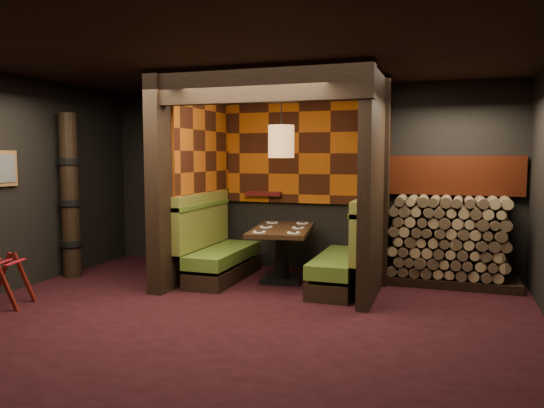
{
  "coord_description": "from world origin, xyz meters",
  "views": [
    {
      "loc": [
        2.21,
        -5.27,
        1.79
      ],
      "look_at": [
        0.0,
        1.3,
        1.15
      ],
      "focal_mm": 35.0,
      "sensor_mm": 36.0,
      "label": 1
    }
  ],
  "objects_px": {
    "dining_table": "(282,244)",
    "firewood_stack": "(454,241)",
    "booth_bench_left": "(217,252)",
    "luggage_rack": "(4,279)",
    "pendant_lamp": "(281,141)",
    "totem_column": "(70,197)",
    "booth_bench_right": "(346,260)"
  },
  "relations": [
    {
      "from": "dining_table",
      "to": "firewood_stack",
      "type": "height_order",
      "value": "firewood_stack"
    },
    {
      "from": "booth_bench_left",
      "to": "luggage_rack",
      "type": "distance_m",
      "value": 2.77
    },
    {
      "from": "pendant_lamp",
      "to": "luggage_rack",
      "type": "xyz_separation_m",
      "value": [
        -2.76,
        -2.19,
        -1.66
      ]
    },
    {
      "from": "booth_bench_left",
      "to": "firewood_stack",
      "type": "bearing_deg",
      "value": 12.17
    },
    {
      "from": "dining_table",
      "to": "luggage_rack",
      "type": "height_order",
      "value": "dining_table"
    },
    {
      "from": "luggage_rack",
      "to": "firewood_stack",
      "type": "xyz_separation_m",
      "value": [
        5.07,
        2.78,
        0.29
      ]
    },
    {
      "from": "pendant_lamp",
      "to": "firewood_stack",
      "type": "height_order",
      "value": "pendant_lamp"
    },
    {
      "from": "luggage_rack",
      "to": "totem_column",
      "type": "distance_m",
      "value": 1.78
    },
    {
      "from": "luggage_rack",
      "to": "totem_column",
      "type": "xyz_separation_m",
      "value": [
        -0.27,
        1.53,
        0.86
      ]
    },
    {
      "from": "totem_column",
      "to": "pendant_lamp",
      "type": "bearing_deg",
      "value": 12.22
    },
    {
      "from": "pendant_lamp",
      "to": "dining_table",
      "type": "bearing_deg",
      "value": 90.0
    },
    {
      "from": "pendant_lamp",
      "to": "totem_column",
      "type": "distance_m",
      "value": 3.2
    },
    {
      "from": "dining_table",
      "to": "pendant_lamp",
      "type": "relative_size",
      "value": 1.42
    },
    {
      "from": "booth_bench_right",
      "to": "dining_table",
      "type": "bearing_deg",
      "value": 170.66
    },
    {
      "from": "booth_bench_left",
      "to": "luggage_rack",
      "type": "height_order",
      "value": "booth_bench_left"
    },
    {
      "from": "booth_bench_left",
      "to": "totem_column",
      "type": "bearing_deg",
      "value": -165.25
    },
    {
      "from": "firewood_stack",
      "to": "luggage_rack",
      "type": "bearing_deg",
      "value": -151.26
    },
    {
      "from": "totem_column",
      "to": "firewood_stack",
      "type": "distance_m",
      "value": 5.51
    },
    {
      "from": "booth_bench_left",
      "to": "luggage_rack",
      "type": "xyz_separation_m",
      "value": [
        -1.82,
        -2.08,
        -0.08
      ]
    },
    {
      "from": "booth_bench_right",
      "to": "luggage_rack",
      "type": "relative_size",
      "value": 2.35
    },
    {
      "from": "booth_bench_right",
      "to": "pendant_lamp",
      "type": "height_order",
      "value": "pendant_lamp"
    },
    {
      "from": "dining_table",
      "to": "luggage_rack",
      "type": "bearing_deg",
      "value": -141.02
    },
    {
      "from": "totem_column",
      "to": "booth_bench_left",
      "type": "bearing_deg",
      "value": 14.75
    },
    {
      "from": "dining_table",
      "to": "totem_column",
      "type": "relative_size",
      "value": 0.65
    },
    {
      "from": "booth_bench_right",
      "to": "pendant_lamp",
      "type": "xyz_separation_m",
      "value": [
        -0.95,
        0.11,
        1.58
      ]
    },
    {
      "from": "booth_bench_left",
      "to": "booth_bench_right",
      "type": "xyz_separation_m",
      "value": [
        1.89,
        0.0,
        0.0
      ]
    },
    {
      "from": "booth_bench_left",
      "to": "firewood_stack",
      "type": "xyz_separation_m",
      "value": [
        3.25,
        0.7,
        0.21
      ]
    },
    {
      "from": "pendant_lamp",
      "to": "totem_column",
      "type": "bearing_deg",
      "value": -167.78
    },
    {
      "from": "totem_column",
      "to": "luggage_rack",
      "type": "bearing_deg",
      "value": -80.1
    },
    {
      "from": "booth_bench_right",
      "to": "dining_table",
      "type": "distance_m",
      "value": 0.97
    },
    {
      "from": "dining_table",
      "to": "totem_column",
      "type": "xyz_separation_m",
      "value": [
        -3.03,
        -0.71,
        0.65
      ]
    },
    {
      "from": "luggage_rack",
      "to": "firewood_stack",
      "type": "bearing_deg",
      "value": 28.74
    }
  ]
}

